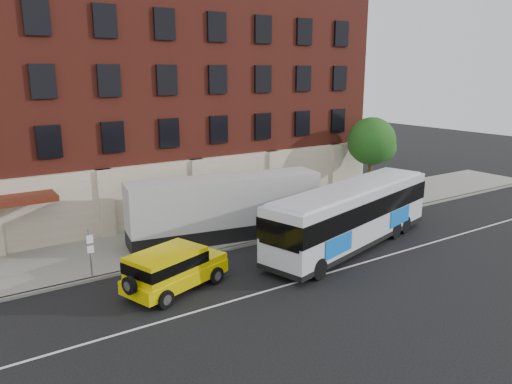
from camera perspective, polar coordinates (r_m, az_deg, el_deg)
ground at (r=23.65m, az=6.59°, el=-10.43°), size 120.00×120.00×0.00m
sidewalk at (r=30.55m, az=-4.33°, el=-4.53°), size 60.00×6.00×0.15m
kerb at (r=28.11m, az=-1.32°, el=-6.15°), size 60.00×0.25×0.15m
lane_line at (r=23.99m, az=5.81°, el=-10.02°), size 60.00×0.12×0.01m
building at (r=36.19m, az=-10.81°, el=10.27°), size 30.00×12.10×15.00m
sign_pole at (r=24.61m, az=-18.63°, el=-6.46°), size 0.30×0.20×2.50m
street_tree at (r=38.18m, az=13.27°, el=5.53°), size 3.60×3.60×6.20m
city_bus at (r=27.99m, az=11.01°, el=-2.45°), size 13.22×5.99×3.55m
yellow_suv at (r=22.59m, az=-9.72°, el=-8.62°), size 5.28×3.45×1.97m
shipping_container at (r=28.71m, az=-3.53°, el=-2.00°), size 11.52×4.22×3.77m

